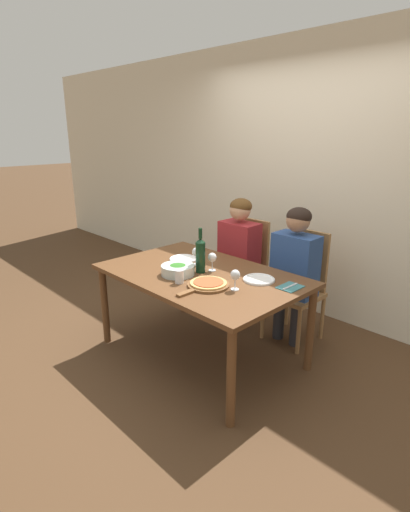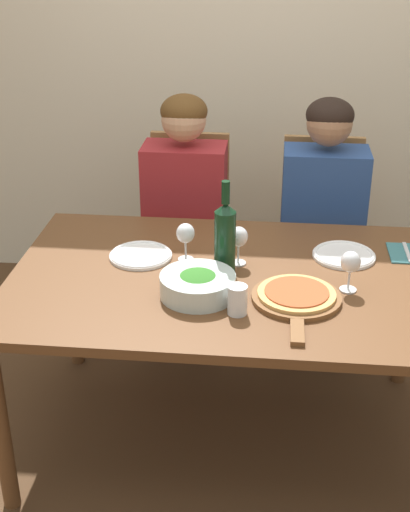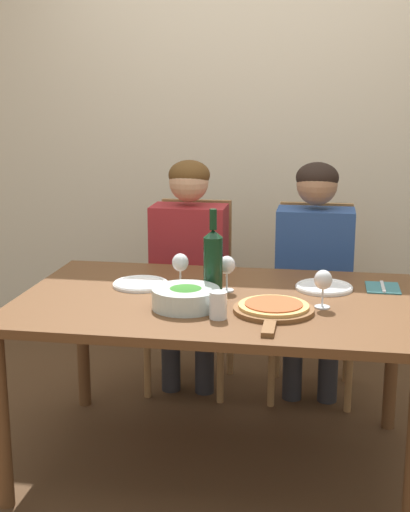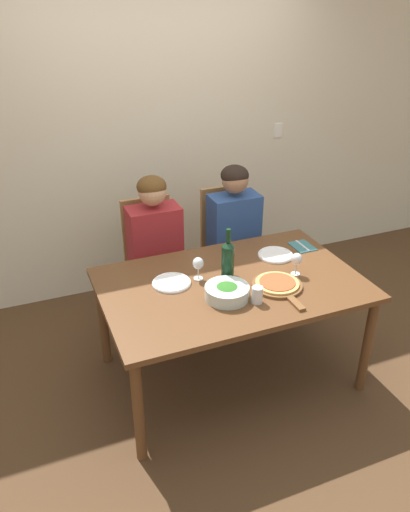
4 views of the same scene
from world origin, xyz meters
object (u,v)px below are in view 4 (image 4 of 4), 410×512
object	(u,v)px
chair_left	(152,260)
dinner_plate_left	(171,283)
water_tumbler	(257,295)
pizza_on_board	(278,285)
wine_glass_centre	(228,259)
wine_bottle	(228,261)
fork_on_napkin	(302,246)
person_man	(235,227)
broccoli_bowl	(227,292)
wine_glass_left	(198,264)
dinner_plate_right	(275,255)
chair_right	(228,245)
wine_glass_right	(297,260)
person_woman	(155,241)

from	to	relation	value
chair_left	dinner_plate_left	distance (m)	0.79
water_tumbler	pizza_on_board	bearing A→B (deg)	27.48
dinner_plate_left	wine_glass_centre	size ratio (longest dim) A/B	1.60
wine_bottle	fork_on_napkin	xyz separation A→B (m)	(0.69, 0.24, -0.14)
person_man	broccoli_bowl	bearing A→B (deg)	-117.72
wine_glass_left	water_tumbler	distance (m)	0.44
chair_left	fork_on_napkin	xyz separation A→B (m)	(0.94, -0.61, 0.23)
wine_bottle	dinner_plate_right	distance (m)	0.50
wine_glass_centre	pizza_on_board	bearing A→B (deg)	-50.81
chair_right	water_tumbler	bearing A→B (deg)	-106.36
dinner_plate_left	dinner_plate_right	world-z (taller)	same
person_man	fork_on_napkin	bearing A→B (deg)	-59.00
wine_bottle	broccoli_bowl	xyz separation A→B (m)	(-0.08, -0.17, -0.11)
wine_glass_right	pizza_on_board	bearing A→B (deg)	-152.51
dinner_plate_left	wine_glass_right	xyz separation A→B (m)	(0.77, -0.19, 0.10)
fork_on_napkin	dinner_plate_left	bearing A→B (deg)	-172.62
person_woman	pizza_on_board	world-z (taller)	person_woman
chair_right	person_man	xyz separation A→B (m)	(0.00, -0.12, 0.22)
fork_on_napkin	person_man	bearing A→B (deg)	121.00
person_woman	dinner_plate_right	xyz separation A→B (m)	(0.69, -0.55, 0.02)
wine_glass_right	wine_glass_centre	size ratio (longest dim) A/B	1.00
dinner_plate_right	dinner_plate_left	bearing A→B (deg)	-174.03
chair_right	dinner_plate_right	bearing A→B (deg)	-85.58
dinner_plate_left	fork_on_napkin	xyz separation A→B (m)	(1.02, 0.13, -0.01)
chair_right	wine_glass_left	distance (m)	0.99
chair_right	person_woman	size ratio (longest dim) A/B	0.81
wine_glass_right	broccoli_bowl	bearing A→B (deg)	-170.34
chair_right	pizza_on_board	size ratio (longest dim) A/B	2.19
broccoli_bowl	fork_on_napkin	distance (m)	0.87
pizza_on_board	fork_on_napkin	xyz separation A→B (m)	(0.43, 0.41, -0.01)
person_man	wine_glass_centre	xyz separation A→B (m)	(-0.35, -0.65, 0.11)
wine_bottle	pizza_on_board	size ratio (longest dim) A/B	0.80
wine_glass_centre	water_tumbler	xyz separation A→B (m)	(0.02, -0.37, -0.05)
wine_bottle	pizza_on_board	bearing A→B (deg)	-34.03
chair_right	person_woman	world-z (taller)	person_woman
pizza_on_board	water_tumbler	size ratio (longest dim) A/B	4.40
chair_left	dinner_plate_left	world-z (taller)	chair_left
pizza_on_board	wine_glass_centre	xyz separation A→B (m)	(-0.22, 0.26, 0.09)
chair_right	wine_glass_centre	size ratio (longest dim) A/B	6.50
water_tumbler	dinner_plate_left	bearing A→B (deg)	135.85
pizza_on_board	wine_glass_centre	size ratio (longest dim) A/B	2.97
dinner_plate_left	water_tumbler	distance (m)	0.55
wine_bottle	chair_left	bearing A→B (deg)	105.94
chair_left	pizza_on_board	xyz separation A→B (m)	(0.50, -1.03, 0.24)
person_woman	dinner_plate_right	distance (m)	0.88
person_man	wine_glass_centre	bearing A→B (deg)	-118.52
wine_glass_centre	dinner_plate_right	bearing A→B (deg)	13.76
chair_left	person_man	distance (m)	0.68
person_man	wine_glass_left	size ratio (longest dim) A/B	8.04
wine_bottle	wine_glass_centre	bearing A→B (deg)	63.30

